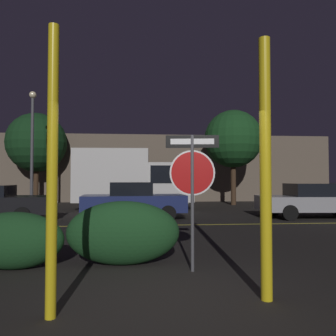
{
  "coord_description": "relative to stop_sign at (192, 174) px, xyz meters",
  "views": [
    {
      "loc": [
        -0.37,
        -4.43,
        1.59
      ],
      "look_at": [
        0.29,
        3.41,
        1.86
      ],
      "focal_mm": 35.0,
      "sensor_mm": 36.0,
      "label": 1
    }
  ],
  "objects": [
    {
      "name": "road_center_stripe",
      "position": [
        -0.53,
        5.69,
        -1.69
      ],
      "size": [
        35.05,
        0.12,
        0.01
      ],
      "primitive_type": "cube",
      "color": "gold",
      "rests_on": "ground_plane"
    },
    {
      "name": "hedge_bush_1",
      "position": [
        -3.14,
        0.39,
        -1.18
      ],
      "size": [
        1.76,
        0.79,
        1.01
      ],
      "primitive_type": "ellipsoid",
      "color": "#19421E",
      "rests_on": "ground_plane"
    },
    {
      "name": "tree_0",
      "position": [
        4.83,
        14.19,
        2.39
      ],
      "size": [
        3.57,
        3.57,
        5.88
      ],
      "color": "#422D1E",
      "rests_on": "ground_plane"
    },
    {
      "name": "stop_sign",
      "position": [
        0.0,
        0.0,
        0.0
      ],
      "size": [
        0.92,
        0.15,
        2.36
      ],
      "rotation": [
        0.0,
        0.0,
        -0.13
      ],
      "color": "#4C4C51",
      "rests_on": "ground_plane"
    },
    {
      "name": "passing_car_2",
      "position": [
        -1.19,
        7.5,
        -0.96
      ],
      "size": [
        4.23,
        2.2,
        1.47
      ],
      "rotation": [
        0.0,
        0.0,
        -1.5
      ],
      "color": "navy",
      "rests_on": "ground_plane"
    },
    {
      "name": "yellow_pole_right",
      "position": [
        0.76,
        -1.42,
        0.06
      ],
      "size": [
        0.15,
        0.15,
        3.5
      ],
      "primitive_type": "cylinder",
      "color": "yellow",
      "rests_on": "ground_plane"
    },
    {
      "name": "tree_1",
      "position": [
        -7.66,
        16.24,
        2.28
      ],
      "size": [
        3.83,
        3.83,
        5.9
      ],
      "color": "#422D1E",
      "rests_on": "ground_plane"
    },
    {
      "name": "passing_car_3",
      "position": [
        6.25,
        7.35,
        -0.98
      ],
      "size": [
        4.69,
        2.27,
        1.41
      ],
      "rotation": [
        0.0,
        0.0,
        -1.64
      ],
      "color": "#9E9EA3",
      "rests_on": "ground_plane"
    },
    {
      "name": "ground_plane",
      "position": [
        -0.53,
        -1.22,
        -1.69
      ],
      "size": [
        260.0,
        260.0,
        0.0
      ],
      "primitive_type": "plane",
      "color": "black"
    },
    {
      "name": "hedge_bush_2",
      "position": [
        -1.21,
        0.53,
        -1.1
      ],
      "size": [
        2.1,
        0.84,
        1.18
      ],
      "primitive_type": "ellipsoid",
      "color": "#19421E",
      "rests_on": "ground_plane"
    },
    {
      "name": "delivery_truck",
      "position": [
        -1.24,
        12.02,
        -0.02
      ],
      "size": [
        6.27,
        2.71,
        3.16
      ],
      "rotation": [
        0.0,
        0.0,
        -1.6
      ],
      "color": "silver",
      "rests_on": "ground_plane"
    },
    {
      "name": "street_lamp",
      "position": [
        -6.62,
        12.13,
        2.04
      ],
      "size": [
        0.37,
        0.37,
        6.25
      ],
      "color": "#4C4C51",
      "rests_on": "ground_plane"
    },
    {
      "name": "building_backdrop",
      "position": [
        -2.49,
        19.69,
        0.69
      ],
      "size": [
        30.84,
        4.71,
        4.75
      ],
      "primitive_type": "cube",
      "color": "#6B5B4C",
      "rests_on": "ground_plane"
    },
    {
      "name": "yellow_pole_left",
      "position": [
        -1.92,
        -1.75,
        0.02
      ],
      "size": [
        0.13,
        0.13,
        3.41
      ],
      "primitive_type": "cylinder",
      "color": "yellow",
      "rests_on": "ground_plane"
    }
  ]
}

